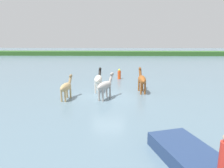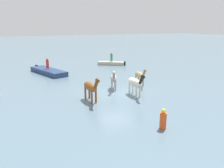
# 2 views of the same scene
# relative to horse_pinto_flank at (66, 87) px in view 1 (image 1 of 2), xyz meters

# --- Properties ---
(ground_plane) EXTENTS (218.77, 218.77, 0.00)m
(ground_plane) POSITION_rel_horse_pinto_flank_xyz_m (3.01, 1.04, -0.94)
(ground_plane) COLOR slate
(distant_shoreline) EXTENTS (196.89, 6.00, 2.40)m
(distant_shoreline) POSITION_rel_horse_pinto_flank_xyz_m (3.01, 47.22, -0.94)
(distant_shoreline) COLOR #2E5A23
(distant_shoreline) RESTS_ON ground_plane
(horse_pinto_flank) EXTENTS (0.73, 2.20, 1.70)m
(horse_pinto_flank) POSITION_rel_horse_pinto_flank_xyz_m (0.00, 0.00, 0.00)
(horse_pinto_flank) COLOR tan
(horse_pinto_flank) RESTS_ON ground_plane
(horse_dark_mare) EXTENTS (1.34, 2.28, 1.83)m
(horse_dark_mare) POSITION_rel_horse_pinto_flank_xyz_m (2.81, 0.20, 0.07)
(horse_dark_mare) COLOR #9E9993
(horse_dark_mare) RESTS_ON ground_plane
(horse_rear_stallion) EXTENTS (0.68, 2.53, 1.96)m
(horse_rear_stallion) POSITION_rel_horse_pinto_flank_xyz_m (5.69, 2.31, 0.14)
(horse_rear_stallion) COLOR brown
(horse_rear_stallion) RESTS_ON ground_plane
(horse_mid_herd) EXTENTS (0.66, 2.45, 1.91)m
(horse_mid_herd) POSITION_rel_horse_pinto_flank_xyz_m (2.08, 2.55, 0.11)
(horse_mid_herd) COLOR silver
(horse_mid_herd) RESTS_ON ground_plane
(buoy_channel_marker) EXTENTS (0.36, 0.36, 1.14)m
(buoy_channel_marker) POSITION_rel_horse_pinto_flank_xyz_m (3.86, 8.27, -0.43)
(buoy_channel_marker) COLOR #E54C19
(buoy_channel_marker) RESTS_ON ground_plane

